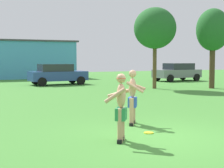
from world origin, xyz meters
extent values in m
plane|color=#428433|center=(0.00, 0.00, 0.00)|extent=(80.00, 80.00, 0.00)
cube|color=black|center=(-1.20, -0.14, 0.04)|extent=(0.24, 0.28, 0.09)
cylinder|color=tan|center=(-1.20, -0.14, 0.41)|extent=(0.13, 0.13, 0.82)
cube|color=black|center=(-1.04, 0.09, 0.04)|extent=(0.24, 0.28, 0.09)
cylinder|color=tan|center=(-1.04, 0.09, 0.41)|extent=(0.13, 0.13, 0.82)
cube|color=#28844C|center=(-1.12, -0.02, 0.67)|extent=(0.41, 0.44, 0.29)
ellipsoid|color=tan|center=(-1.12, -0.02, 1.11)|extent=(0.38, 0.42, 0.59)
cylinder|color=tan|center=(-1.34, -0.16, 1.14)|extent=(0.50, 0.31, 0.39)
cylinder|color=tan|center=(-1.07, 0.23, 1.14)|extent=(0.47, 0.45, 0.25)
sphere|color=tan|center=(-1.12, -0.02, 1.52)|extent=(0.23, 0.23, 0.23)
cone|color=red|center=(-1.12, -0.02, 1.59)|extent=(0.33, 0.33, 0.12)
cube|color=black|center=(0.25, 1.91, 0.04)|extent=(0.24, 0.28, 0.09)
cylinder|color=tan|center=(0.25, 1.91, 0.41)|extent=(0.13, 0.13, 0.82)
cube|color=black|center=(0.02, 1.58, 0.04)|extent=(0.24, 0.28, 0.09)
cylinder|color=tan|center=(0.02, 1.58, 0.41)|extent=(0.13, 0.13, 0.82)
cube|color=blue|center=(0.13, 1.75, 0.68)|extent=(0.41, 0.44, 0.30)
ellipsoid|color=tan|center=(0.13, 1.75, 1.12)|extent=(0.38, 0.41, 0.60)
cylinder|color=tan|center=(0.35, 1.88, 1.15)|extent=(0.46, 0.47, 0.26)
cylinder|color=tan|center=(0.08, 1.50, 1.15)|extent=(0.48, 0.41, 0.35)
sphere|color=tan|center=(0.13, 1.75, 1.54)|extent=(0.23, 0.23, 0.23)
cylinder|color=yellow|center=(-0.05, 0.48, 0.01)|extent=(0.26, 0.26, 0.03)
cube|color=slate|center=(13.15, 17.76, 0.67)|extent=(4.45, 2.20, 0.70)
cube|color=#282D33|center=(13.34, 17.78, 1.30)|extent=(2.55, 1.80, 0.56)
cylinder|color=black|center=(11.73, 16.73, 0.32)|extent=(0.66, 0.28, 0.64)
cylinder|color=black|center=(11.56, 18.52, 0.32)|extent=(0.66, 0.28, 0.64)
cylinder|color=black|center=(14.73, 17.01, 0.32)|extent=(0.66, 0.28, 0.64)
cylinder|color=black|center=(14.56, 18.80, 0.32)|extent=(0.66, 0.28, 0.64)
cube|color=#2D478C|center=(2.32, 17.95, 0.67)|extent=(4.40, 2.04, 0.70)
cube|color=#282D33|center=(2.12, 17.94, 1.30)|extent=(2.49, 1.72, 0.56)
cylinder|color=black|center=(3.77, 18.94, 0.32)|extent=(0.65, 0.26, 0.64)
cylinder|color=black|center=(3.87, 17.14, 0.32)|extent=(0.65, 0.26, 0.64)
cylinder|color=black|center=(0.76, 18.77, 0.32)|extent=(0.65, 0.26, 0.64)
cylinder|color=black|center=(0.87, 16.97, 0.32)|extent=(0.65, 0.26, 0.64)
cube|color=#4C9ED1|center=(0.36, 28.82, 1.83)|extent=(12.21, 5.98, 3.67)
cube|color=#3F3F44|center=(0.36, 28.82, 3.75)|extent=(12.70, 6.22, 0.16)
cylinder|color=#4C3823|center=(10.85, 10.56, 1.46)|extent=(0.36, 0.36, 2.92)
ellipsoid|color=#236028|center=(10.85, 10.56, 3.91)|extent=(2.20, 2.20, 2.80)
cylinder|color=brown|center=(7.25, 12.01, 1.52)|extent=(0.26, 0.26, 3.04)
ellipsoid|color=#236028|center=(7.25, 12.01, 3.99)|extent=(2.78, 2.78, 2.71)
camera|label=1|loc=(-4.65, -7.23, 1.99)|focal=54.23mm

